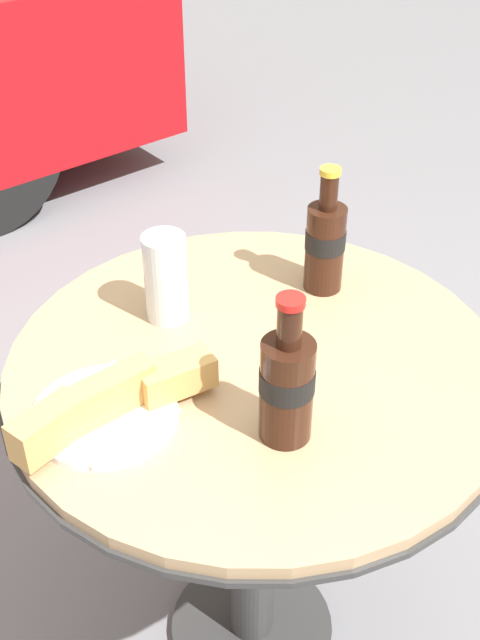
{
  "coord_description": "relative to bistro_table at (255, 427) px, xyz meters",
  "views": [
    {
      "loc": [
        -0.6,
        -0.71,
        1.47
      ],
      "look_at": [
        0.0,
        0.04,
        0.76
      ],
      "focal_mm": 45.0,
      "sensor_mm": 36.0,
      "label": 1
    }
  ],
  "objects": [
    {
      "name": "cola_bottle_left",
      "position": [
        -0.07,
        -0.14,
        0.23
      ],
      "size": [
        0.07,
        0.07,
        0.22
      ],
      "color": "#33190F",
      "rests_on": "bistro_table"
    },
    {
      "name": "cola_bottle_right",
      "position": [
        0.21,
        0.08,
        0.23
      ],
      "size": [
        0.07,
        0.07,
        0.22
      ],
      "color": "#33190F",
      "rests_on": "bistro_table"
    },
    {
      "name": "lunch_plate_near",
      "position": [
        -0.24,
        0.02,
        0.17
      ],
      "size": [
        0.3,
        0.2,
        0.07
      ],
      "color": "white",
      "rests_on": "bistro_table"
    },
    {
      "name": "ground_plane",
      "position": [
        0.0,
        0.0,
        -0.57
      ],
      "size": [
        30.0,
        30.0,
        0.0
      ],
      "primitive_type": "plane",
      "color": "slate"
    },
    {
      "name": "drinking_glass",
      "position": [
        -0.04,
        0.17,
        0.21
      ],
      "size": [
        0.07,
        0.07,
        0.15
      ],
      "color": "silver",
      "rests_on": "bistro_table"
    },
    {
      "name": "bistro_table",
      "position": [
        0.0,
        0.0,
        0.0
      ],
      "size": [
        0.76,
        0.76,
        0.71
      ],
      "color": "#333333",
      "rests_on": "ground_plane"
    }
  ]
}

